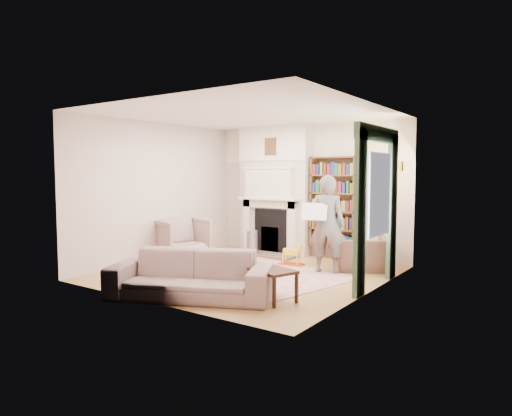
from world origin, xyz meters
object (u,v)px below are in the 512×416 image
Objects in this scene: armchair_left at (182,239)px; man_reading at (327,224)px; bookcase at (334,202)px; paraffin_heater at (252,243)px; armchair_reading at (363,253)px; sofa at (191,275)px; coffee_table at (271,285)px; rocking_horse at (291,255)px.

armchair_left is 3.03m from man_reading.
man_reading is at bearing -69.49° from bookcase.
paraffin_heater is (0.88, 1.23, -0.15)m from armchair_left.
armchair_reading reaches higher than paraffin_heater.
armchair_left reaches higher than paraffin_heater.
man_reading is (0.48, -1.30, -0.30)m from bookcase.
armchair_reading is 3.60m from armchair_left.
man_reading is at bearing 25.01° from armchair_reading.
sofa is (2.06, -1.97, -0.09)m from armchair_left.
man_reading reaches higher than armchair_reading.
coffee_table is 2.43m from rocking_horse.
bookcase is at bearing -31.07° from armchair_left.
armchair_left reaches higher than coffee_table.
bookcase is at bearing 119.52° from coffee_table.
armchair_reading is 1.73× the size of paraffin_heater.
rocking_horse is at bearing -107.82° from bookcase.
armchair_left is 2.85m from sofa.
man_reading reaches higher than sofa.
sofa is (-0.39, -3.88, -0.84)m from bookcase.
man_reading is (2.93, 0.62, 0.44)m from armchair_left.
bookcase reaches higher than armchair_reading.
rocking_horse is at bearing -29.45° from man_reading.
armchair_left is (-3.38, -1.22, 0.12)m from armchair_reading.
armchair_reading is 0.41× the size of sofa.
bookcase is 1.93m from paraffin_heater.
man_reading is 2.14m from coffee_table.
bookcase is 3.78× the size of rocking_horse.
rocking_horse is at bearing -18.86° from paraffin_heater.
coffee_table is 1.27× the size of paraffin_heater.
bookcase reaches higher than paraffin_heater.
sofa is at bearing -112.75° from armchair_left.
armchair_reading is 2.50m from paraffin_heater.
coffee_table is at bearing 4.22° from sofa.
sofa reaches higher than armchair_reading.
armchair_left reaches higher than rocking_horse.
man_reading is at bearing -21.25° from rocking_horse.
rocking_horse is (2.10, 0.81, -0.21)m from armchair_left.
armchair_reading is at bearing 9.19° from rocking_horse.
rocking_horse is (1.21, -0.41, -0.06)m from paraffin_heater.
armchair_reading reaches higher than coffee_table.
coffee_table is (0.62, -3.33, -0.95)m from bookcase.
man_reading reaches higher than rocking_horse.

